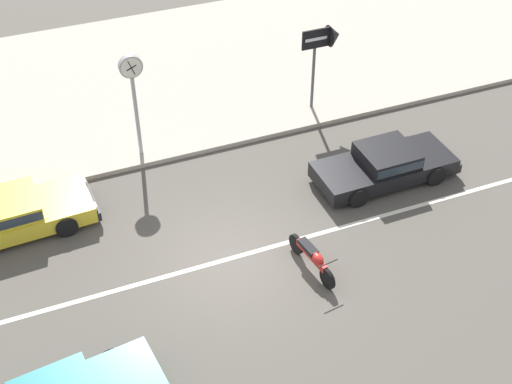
{
  "coord_description": "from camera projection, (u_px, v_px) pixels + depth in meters",
  "views": [
    {
      "loc": [
        -4.29,
        -12.56,
        13.19
      ],
      "look_at": [
        1.28,
        1.39,
        0.8
      ],
      "focal_mm": 50.0,
      "sensor_mm": 36.0,
      "label": 1
    }
  ],
  "objects": [
    {
      "name": "ground_plane",
      "position": [
        230.0,
        259.0,
        18.62
      ],
      "size": [
        160.0,
        160.0,
        0.0
      ],
      "primitive_type": "plane",
      "color": "#544F47"
    },
    {
      "name": "lane_centre_stripe",
      "position": [
        230.0,
        258.0,
        18.62
      ],
      "size": [
        50.4,
        0.14,
        0.01
      ],
      "primitive_type": "cube",
      "color": "silver",
      "rests_on": "ground"
    },
    {
      "name": "kerb_strip",
      "position": [
        137.0,
        80.0,
        25.48
      ],
      "size": [
        68.0,
        10.0,
        0.15
      ],
      "primitive_type": "cube",
      "color": "#ADA393",
      "rests_on": "ground"
    },
    {
      "name": "sedan_black_1",
      "position": [
        385.0,
        164.0,
        20.89
      ],
      "size": [
        4.28,
        1.83,
        1.06
      ],
      "color": "black",
      "rests_on": "ground"
    },
    {
      "name": "sedan_yellow_4",
      "position": [
        8.0,
        215.0,
        19.13
      ],
      "size": [
        4.69,
        2.0,
        1.06
      ],
      "color": "yellow",
      "rests_on": "ground"
    },
    {
      "name": "motorcycle_1",
      "position": [
        312.0,
        257.0,
        18.05
      ],
      "size": [
        0.58,
        1.99,
        0.8
      ],
      "color": "black",
      "rests_on": "ground"
    },
    {
      "name": "street_clock",
      "position": [
        132.0,
        81.0,
        20.35
      ],
      "size": [
        0.69,
        0.22,
        3.37
      ],
      "color": "#9E9EA3",
      "rests_on": "kerb_strip"
    },
    {
      "name": "arrow_signboard",
      "position": [
        329.0,
        40.0,
        22.6
      ],
      "size": [
        1.3,
        0.71,
        2.88
      ],
      "color": "#4C4C51",
      "rests_on": "kerb_strip"
    }
  ]
}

